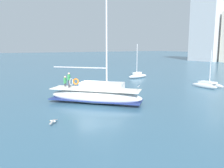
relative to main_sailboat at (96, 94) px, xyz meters
The scene contains 5 objects.
ground_plane 1.14m from the main_sailboat, 134.12° to the right, with size 400.00×400.00×0.00m, color #38607A.
main_sailboat is the anchor object (origin of this frame).
moored_sloop_near 20.16m from the main_sailboat, 129.22° to the left, with size 1.41×4.35×6.14m.
moored_sloop_far 17.63m from the main_sailboat, 88.92° to the left, with size 3.95×1.99×5.18m.
seagull 7.26m from the main_sailboat, 54.44° to the right, with size 0.94×0.91×0.17m.
Camera 1 is at (20.95, -10.59, 5.73)m, focal length 37.49 mm.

